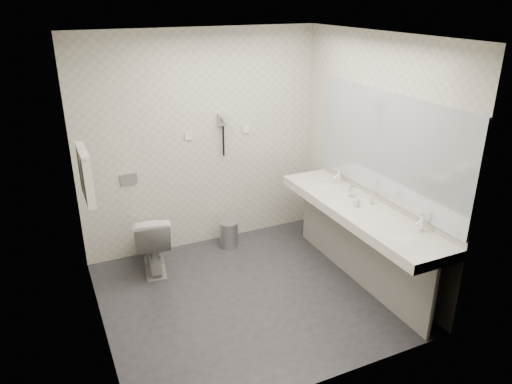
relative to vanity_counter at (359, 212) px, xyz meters
name	(u,v)px	position (x,y,z in m)	size (l,w,h in m)	color
floor	(249,296)	(-1.12, 0.20, -0.80)	(2.80, 2.80, 0.00)	#26262B
ceiling	(247,36)	(-1.12, 0.20, 1.70)	(2.80, 2.80, 0.00)	silver
wall_back	(201,143)	(-1.12, 1.50, 0.45)	(2.80, 2.80, 0.00)	beige
wall_front	(325,242)	(-1.12, -1.10, 0.45)	(2.80, 2.80, 0.00)	beige
wall_left	(88,207)	(-2.52, 0.20, 0.45)	(2.60, 2.60, 0.00)	beige
wall_right	(373,159)	(0.27, 0.20, 0.45)	(2.60, 2.60, 0.00)	beige
vanity_counter	(359,212)	(0.00, 0.00, 0.00)	(0.55, 2.20, 0.10)	silver
vanity_panel	(358,248)	(0.02, 0.00, -0.42)	(0.03, 2.15, 0.75)	gray
vanity_post_near	(433,301)	(0.05, -1.04, -0.42)	(0.06, 0.06, 0.75)	silver
vanity_post_far	(309,210)	(0.05, 1.04, -0.42)	(0.06, 0.06, 0.75)	silver
mirror	(387,146)	(0.26, 0.00, 0.65)	(0.02, 2.20, 1.05)	#B2BCC6
basin_near	(403,236)	(0.00, -0.65, 0.04)	(0.40, 0.31, 0.05)	silver
basin_far	(324,186)	(0.00, 0.65, 0.04)	(0.40, 0.31, 0.05)	silver
faucet_near	(422,223)	(0.19, -0.65, 0.12)	(0.04, 0.04, 0.15)	silver
faucet_far	(339,176)	(0.19, 0.65, 0.12)	(0.04, 0.04, 0.15)	silver
soap_bottle_a	(357,201)	(-0.02, 0.02, 0.11)	(0.05, 0.05, 0.11)	silver
soap_bottle_c	(371,198)	(0.15, 0.02, 0.11)	(0.05, 0.05, 0.12)	silver
glass_left	(352,191)	(0.09, 0.26, 0.11)	(0.06, 0.06, 0.11)	silver
toilet	(152,241)	(-1.86, 1.12, -0.46)	(0.38, 0.67, 0.68)	silver
flush_plate	(129,179)	(-1.98, 1.49, 0.15)	(0.18, 0.02, 0.12)	#B2B5BA
pedal_bin	(229,235)	(-0.92, 1.24, -0.65)	(0.22, 0.22, 0.30)	#B2B5BA
bin_lid	(229,223)	(-0.92, 1.24, -0.49)	(0.22, 0.22, 0.01)	#B2B5BA
towel_rail	(81,151)	(-2.47, 0.75, 0.75)	(0.02, 0.02, 0.62)	silver
towel_near	(87,179)	(-2.46, 0.61, 0.53)	(0.07, 0.24, 0.48)	white
towel_far	(84,169)	(-2.46, 0.89, 0.53)	(0.07, 0.24, 0.48)	white
dryer_cradle	(222,119)	(-0.88, 1.47, 0.70)	(0.10, 0.04, 0.14)	gray
dryer_barrel	(225,118)	(-0.88, 1.40, 0.73)	(0.08, 0.08, 0.14)	gray
dryer_cord	(223,141)	(-0.88, 1.46, 0.45)	(0.02, 0.02, 0.35)	black
switch_plate_a	(189,136)	(-1.27, 1.49, 0.55)	(0.09, 0.02, 0.09)	silver
switch_plate_b	(246,129)	(-0.57, 1.49, 0.55)	(0.09, 0.02, 0.09)	silver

